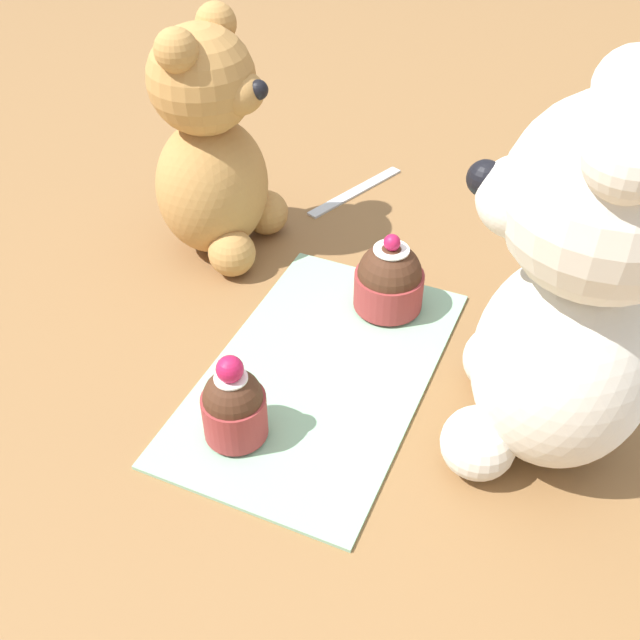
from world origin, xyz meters
name	(u,v)px	position (x,y,z in m)	size (l,w,h in m)	color
ground_plane	(320,374)	(0.00, 0.00, 0.00)	(4.00, 4.00, 0.00)	olive
knitted_placemat	(320,371)	(0.00, 0.00, 0.00)	(0.28, 0.16, 0.01)	#8EBC99
teddy_bear_cream	(574,296)	(-0.01, 0.17, 0.13)	(0.14, 0.14, 0.27)	silver
teddy_bear_tan	(212,151)	(-0.13, -0.16, 0.10)	(0.12, 0.11, 0.22)	#B78447
cupcake_near_cream_bear	(389,280)	(-0.10, 0.02, 0.03)	(0.06, 0.06, 0.07)	#993333
cupcake_near_tan_bear	(234,405)	(0.08, -0.03, 0.03)	(0.05, 0.05, 0.07)	#993333
teaspoon	(356,191)	(-0.27, -0.08, 0.00)	(0.13, 0.01, 0.01)	silver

